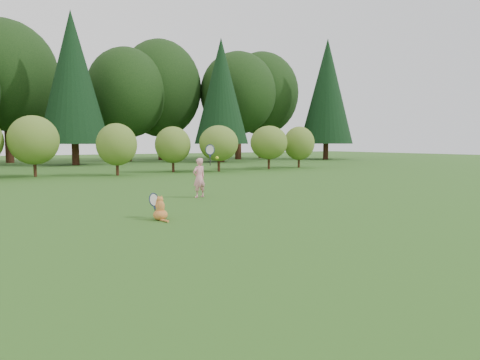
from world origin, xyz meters
TOP-DOWN VIEW (x-y plane):
  - ground at (0.00, 0.00)m, footprint 100.00×100.00m
  - shrub_row at (0.00, 13.00)m, footprint 28.00×3.00m
  - woodland_backdrop at (0.00, 23.00)m, footprint 48.00×10.00m
  - child at (0.26, 3.19)m, footprint 0.67×0.45m
  - cat at (-1.87, 0.52)m, footprint 0.44×0.69m
  - tennis_ball at (-0.20, 1.20)m, footprint 0.08×0.08m

SIDE VIEW (x-z plane):
  - ground at x=0.00m, z-range 0.00..0.00m
  - cat at x=-1.87m, z-range -0.08..0.60m
  - child at x=0.26m, z-range -0.26..1.45m
  - tennis_ball at x=-0.20m, z-range 1.18..1.26m
  - shrub_row at x=0.00m, z-range 0.00..2.80m
  - woodland_backdrop at x=0.00m, z-range 0.00..15.00m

